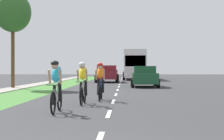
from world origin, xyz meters
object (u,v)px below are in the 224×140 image
Objects in this scene: sedan_dark_green at (144,76)px; pickup_maroon at (107,74)px; cyclist_lead at (56,86)px; cyclist_distant at (100,81)px; suv_red at (131,71)px; bus_white at (134,63)px; cyclist_trailing at (83,83)px; street_tree_near at (13,13)px.

sedan_dark_green is 9.53m from pickup_maroon.
cyclist_lead and cyclist_distant have the same top height.
suv_red is (3.11, 50.86, 0.14)m from cyclist_lead.
bus_white is (-0.31, 18.84, 1.21)m from sedan_dark_green.
cyclist_lead is 24.70m from pickup_maroon.
cyclist_distant is at bearing 75.99° from cyclist_lead.
cyclist_lead is at bearing -90.71° from pickup_maroon.
street_tree_near reaches higher than cyclist_trailing.
cyclist_trailing is at bearing -89.46° from pickup_maroon.
street_tree_near reaches higher than suv_red.
suv_red is at bearing 86.93° from cyclist_trailing.
bus_white reaches higher than suv_red.
street_tree_near is at bearing -165.69° from sedan_dark_green.
street_tree_near is at bearing 125.56° from cyclist_distant.
street_tree_near reaches higher than cyclist_distant.
street_tree_near is (-6.04, 10.90, 4.30)m from cyclist_trailing.
pickup_maroon is (-0.21, 22.18, 0.02)m from cyclist_trailing.
street_tree_near is (-6.58, 9.20, 4.30)m from cyclist_distant.
bus_white is (2.87, 9.86, 1.15)m from pickup_maroon.
sedan_dark_green is (3.48, 15.72, -0.04)m from cyclist_lead.
sedan_dark_green is 0.66× the size of street_tree_near.
cyclist_lead and cyclist_trailing have the same top height.
cyclist_distant is at bearing -54.44° from street_tree_near.
sedan_dark_green is at bearing 14.31° from street_tree_near.
sedan_dark_green is 10.26m from street_tree_near.
bus_white is (2.12, 30.34, 1.17)m from cyclist_distant.
cyclist_trailing and cyclist_distant have the same top height.
cyclist_distant is at bearing -92.52° from suv_red.
bus_white reaches higher than cyclist_lead.
sedan_dark_green is at bearing 78.07° from cyclist_distant.
sedan_dark_green is 0.91× the size of suv_red.
bus_white reaches higher than sedan_dark_green.
pickup_maroon reaches higher than sedan_dark_green.
cyclist_trailing is 1.78m from cyclist_distant.
cyclist_trailing is 0.15× the size of bus_white.
cyclist_distant is (0.54, 1.69, 0.00)m from cyclist_trailing.
cyclist_distant is 0.37× the size of suv_red.
cyclist_trailing is (0.52, 2.53, 0.00)m from cyclist_lead.
cyclist_distant is (1.05, 4.22, 0.00)m from cyclist_lead.
sedan_dark_green is at bearing 77.51° from cyclist_lead.
sedan_dark_green is (2.43, 11.50, -0.04)m from cyclist_distant.
suv_red reaches higher than sedan_dark_green.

